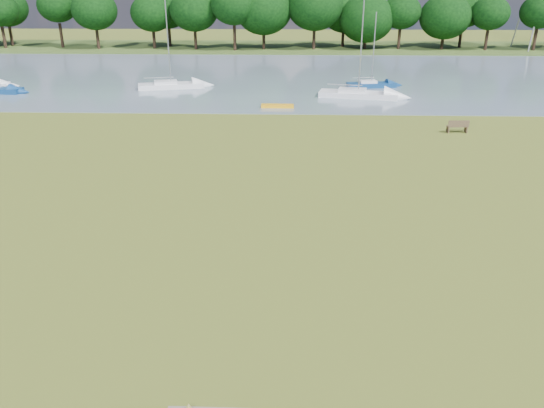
{
  "coord_description": "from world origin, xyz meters",
  "views": [
    {
      "loc": [
        1.08,
        -23.35,
        10.67
      ],
      "look_at": [
        0.35,
        -2.0,
        1.67
      ],
      "focal_mm": 35.0,
      "sensor_mm": 36.0,
      "label": 1
    }
  ],
  "objects_px": {
    "sailboat_5": "(357,92)",
    "sailboat_2": "(371,83)",
    "riverbank_bench": "(458,126)",
    "sailboat_4": "(170,84)",
    "kayak": "(277,106)"
  },
  "relations": [
    {
      "from": "kayak",
      "to": "sailboat_5",
      "type": "height_order",
      "value": "sailboat_5"
    },
    {
      "from": "sailboat_2",
      "to": "sailboat_5",
      "type": "distance_m",
      "value": 5.77
    },
    {
      "from": "riverbank_bench",
      "to": "sailboat_5",
      "type": "height_order",
      "value": "sailboat_5"
    },
    {
      "from": "sailboat_2",
      "to": "sailboat_4",
      "type": "height_order",
      "value": "sailboat_4"
    },
    {
      "from": "sailboat_2",
      "to": "sailboat_4",
      "type": "relative_size",
      "value": 0.82
    },
    {
      "from": "sailboat_2",
      "to": "sailboat_4",
      "type": "bearing_deg",
      "value": 173.48
    },
    {
      "from": "sailboat_4",
      "to": "sailboat_5",
      "type": "relative_size",
      "value": 0.94
    },
    {
      "from": "sailboat_5",
      "to": "sailboat_2",
      "type": "bearing_deg",
      "value": 80.73
    },
    {
      "from": "sailboat_4",
      "to": "riverbank_bench",
      "type": "bearing_deg",
      "value": -48.6
    },
    {
      "from": "riverbank_bench",
      "to": "sailboat_4",
      "type": "bearing_deg",
      "value": 142.89
    },
    {
      "from": "sailboat_2",
      "to": "sailboat_4",
      "type": "xyz_separation_m",
      "value": [
        -21.58,
        -1.31,
        0.04
      ]
    },
    {
      "from": "riverbank_bench",
      "to": "sailboat_2",
      "type": "relative_size",
      "value": 0.21
    },
    {
      "from": "sailboat_4",
      "to": "sailboat_5",
      "type": "bearing_deg",
      "value": -26.71
    },
    {
      "from": "kayak",
      "to": "sailboat_4",
      "type": "distance_m",
      "value": 14.8
    },
    {
      "from": "kayak",
      "to": "sailboat_5",
      "type": "bearing_deg",
      "value": 32.75
    }
  ]
}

